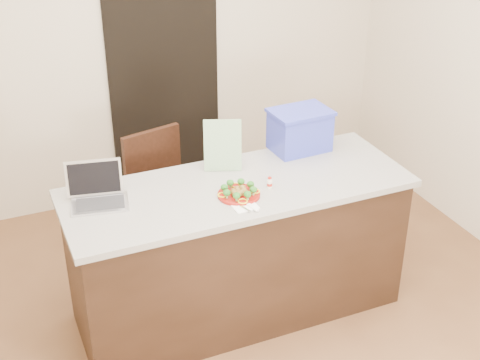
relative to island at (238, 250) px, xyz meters
name	(u,v)px	position (x,y,z in m)	size (l,w,h in m)	color
ground	(254,332)	(0.00, -0.25, -0.46)	(4.00, 4.00, 0.00)	brown
room_shell	(257,86)	(0.00, -0.25, 1.16)	(4.00, 4.00, 4.00)	white
doorway	(164,78)	(0.10, 1.73, 0.54)	(0.90, 0.02, 2.00)	black
island	(238,250)	(0.00, 0.00, 0.00)	(2.06, 0.76, 0.92)	black
plate	(239,194)	(-0.04, -0.12, 0.47)	(0.24, 0.24, 0.02)	maroon
meatballs	(239,191)	(-0.04, -0.12, 0.49)	(0.10, 0.10, 0.04)	olive
broccoli	(239,188)	(-0.04, -0.12, 0.51)	(0.21, 0.21, 0.04)	#1A5216
pepper_rings	(239,193)	(-0.04, -0.12, 0.48)	(0.25, 0.25, 0.01)	yellow
napkin	(244,205)	(-0.06, -0.23, 0.46)	(0.13, 0.13, 0.01)	white
fork	(240,204)	(-0.08, -0.22, 0.47)	(0.05, 0.17, 0.00)	silver
knife	(250,205)	(-0.03, -0.25, 0.47)	(0.04, 0.21, 0.01)	white
yogurt_bottle	(270,183)	(0.16, -0.10, 0.49)	(0.03, 0.03, 0.07)	silver
laptop	(97,191)	(-0.79, 0.14, 0.52)	(0.35, 0.31, 0.22)	silver
leaflet	(223,146)	(-0.01, 0.22, 0.62)	(0.23, 0.00, 0.33)	silver
blue_box	(300,130)	(0.56, 0.29, 0.60)	(0.39, 0.29, 0.27)	#323CB7
chair	(159,192)	(-0.28, 0.74, 0.09)	(0.52, 0.52, 0.97)	black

